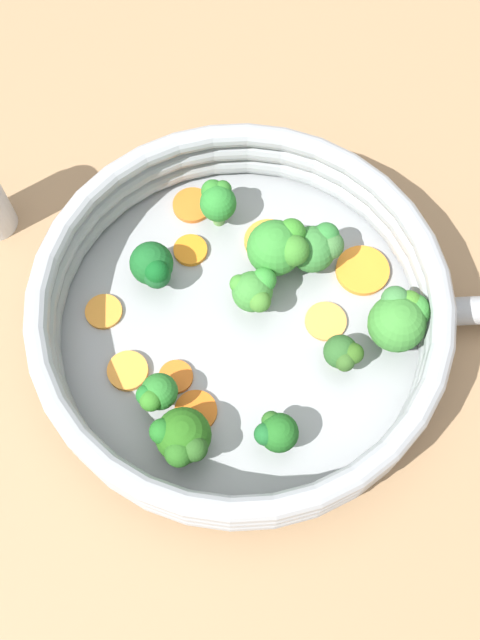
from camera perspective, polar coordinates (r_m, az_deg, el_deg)
ground_plane at (r=0.65m, az=0.00°, el=-0.91°), size 4.00×4.00×0.00m
skillet at (r=0.64m, az=0.00°, el=-0.72°), size 0.32×0.32×0.01m
skillet_rim_wall at (r=0.61m, az=0.00°, el=0.55°), size 0.34×0.34×0.06m
skillet_rivet_left at (r=0.64m, az=13.78°, el=-2.00°), size 0.01×0.01×0.01m
skillet_rivet_right at (r=0.66m, az=13.11°, el=2.46°), size 0.01×0.01×0.01m
carrot_slice_0 at (r=0.67m, az=-3.73°, el=5.36°), size 0.04×0.04×0.00m
carrot_slice_1 at (r=0.61m, az=-3.38°, el=-6.94°), size 0.05×0.05×0.00m
carrot_slice_2 at (r=0.65m, az=-10.34°, el=0.63°), size 0.04×0.04×0.00m
carrot_slice_3 at (r=0.67m, az=2.20°, el=6.01°), size 0.05×0.05×0.00m
carrot_slice_4 at (r=0.66m, az=9.31°, el=3.75°), size 0.07×0.07×0.01m
carrot_slice_5 at (r=0.64m, az=6.55°, el=-0.10°), size 0.05×0.05×0.00m
carrot_slice_6 at (r=0.63m, az=-8.54°, el=-3.85°), size 0.04×0.04×0.01m
carrot_slice_7 at (r=0.69m, az=-3.67°, el=8.72°), size 0.05×0.05×0.00m
carrot_slice_8 at (r=0.62m, az=-4.90°, el=-4.33°), size 0.04×0.04×0.00m
broccoli_floret_0 at (r=0.59m, az=-6.37°, el=-5.60°), size 0.03×0.03×0.04m
broccoli_floret_1 at (r=0.66m, az=-1.72°, el=9.08°), size 0.04×0.03×0.05m
broccoli_floret_2 at (r=0.64m, az=5.80°, el=5.58°), size 0.04×0.05×0.04m
broccoli_floret_3 at (r=0.62m, az=12.08°, el=0.12°), size 0.05×0.05×0.06m
broccoli_floret_4 at (r=0.61m, az=7.86°, el=-2.61°), size 0.03×0.03×0.04m
broccoli_floret_5 at (r=0.58m, az=-4.42°, el=-8.94°), size 0.05×0.04×0.05m
broccoli_floret_6 at (r=0.58m, az=2.79°, el=-8.56°), size 0.03×0.03×0.04m
broccoli_floret_7 at (r=0.62m, az=1.06°, el=2.23°), size 0.04×0.04×0.04m
broccoli_floret_8 at (r=0.64m, az=-6.64°, el=4.05°), size 0.04×0.04×0.04m
broccoli_floret_9 at (r=0.63m, az=2.97°, el=5.58°), size 0.05×0.05×0.06m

